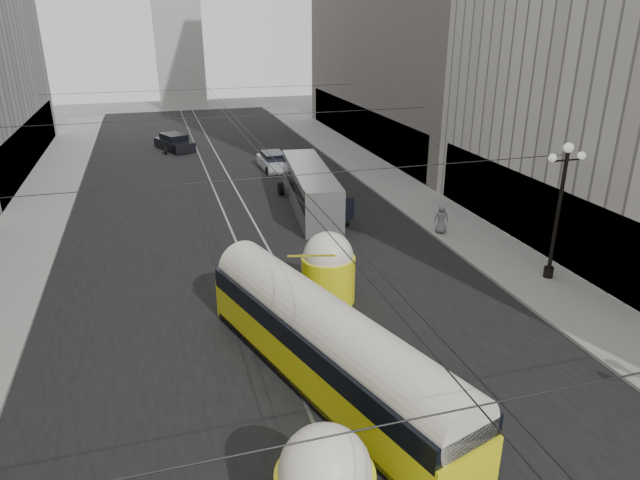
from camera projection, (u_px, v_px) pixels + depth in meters
road at (235, 210)px, 36.47m from camera, size 20.00×85.00×0.02m
sidewalk_left at (39, 209)px, 36.41m from camera, size 4.00×72.00×0.15m
sidewalk_right at (387, 180)px, 42.72m from camera, size 4.00×72.00×0.15m
rail_left at (223, 211)px, 36.27m from camera, size 0.12×85.00×0.04m
rail_right at (246, 209)px, 36.67m from camera, size 0.12×85.00×0.04m
lamppost_right_mid at (559, 204)px, 25.48m from camera, size 1.86×0.44×6.37m
catenary at (234, 120)px, 33.44m from camera, size 25.00×72.00×0.23m
streetcar at (327, 345)px, 18.67m from camera, size 6.00×14.10×3.20m
city_bus at (310, 187)px, 36.03m from camera, size 3.41×10.89×2.71m
sedan_white_far at (273, 162)px, 45.87m from camera, size 1.92×4.39×1.37m
sedan_dark_far at (174, 143)px, 52.38m from camera, size 3.58×5.10×1.49m
pedestrian_sidewalk_right at (441, 219)px, 31.92m from camera, size 0.96×0.78×1.69m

